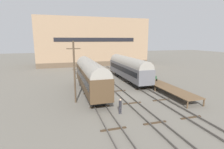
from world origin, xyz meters
TOP-DOWN VIEW (x-y plane):
  - ground_plane at (0.00, 0.00)m, footprint 200.00×200.00m
  - track_left at (-4.50, 0.00)m, footprint 2.60×60.00m
  - track_middle at (0.00, 0.00)m, footprint 2.60×60.00m
  - track_right at (4.50, 0.00)m, footprint 2.60×60.00m
  - train_car_brown at (-4.50, 3.34)m, footprint 2.99×15.75m
  - train_car_grey at (4.50, 9.70)m, footprint 3.03×16.68m
  - station_platform at (7.24, 1.19)m, footprint 2.85×15.95m
  - bench at (7.14, 3.82)m, footprint 1.40×0.40m
  - person_worker at (-2.68, -5.74)m, footprint 0.32×0.32m
  - utility_pole at (-7.31, -0.39)m, footprint 1.80×0.24m
  - warehouse_building at (2.25, 37.72)m, footprint 36.61×12.35m

SIDE VIEW (x-z plane):
  - ground_plane at x=0.00m, z-range 0.00..0.00m
  - track_left at x=-4.50m, z-range 0.01..0.27m
  - track_middle at x=0.00m, z-range 0.01..0.27m
  - track_right at x=4.50m, z-range 0.01..0.27m
  - station_platform at x=7.24m, z-range 0.46..1.54m
  - person_worker at x=-2.68m, z-range 0.20..2.03m
  - bench at x=7.14m, z-range 1.11..2.02m
  - train_car_grey at x=4.50m, z-range 0.33..5.36m
  - train_car_brown at x=-4.50m, z-range 0.37..5.69m
  - utility_pole at x=-7.31m, z-range 0.16..8.54m
  - warehouse_building at x=2.25m, z-range 0.00..15.51m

